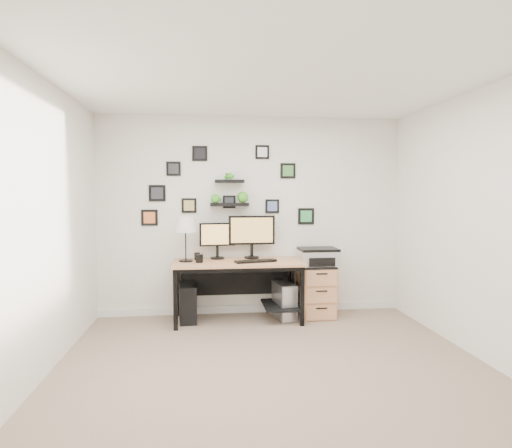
{
  "coord_description": "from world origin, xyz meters",
  "views": [
    {
      "loc": [
        -0.6,
        -3.63,
        1.59
      ],
      "look_at": [
        0.04,
        1.83,
        1.2
      ],
      "focal_mm": 30.0,
      "sensor_mm": 36.0,
      "label": 1
    }
  ],
  "objects": [
    {
      "name": "pen_cup",
      "position": [
        -0.72,
        1.8,
        0.8
      ],
      "size": [
        0.07,
        0.07,
        0.09
      ],
      "primitive_type": "cylinder",
      "color": "black",
      "rests_on": "desk"
    },
    {
      "name": "room",
      "position": [
        0.0,
        1.98,
        0.05
      ],
      "size": [
        4.0,
        4.0,
        4.0
      ],
      "color": "tan",
      "rests_on": "ground"
    },
    {
      "name": "file_cabinet",
      "position": [
        0.81,
        1.72,
        0.34
      ],
      "size": [
        0.43,
        0.53,
        0.67
      ],
      "color": "tan",
      "rests_on": "ground"
    },
    {
      "name": "pc_tower_black",
      "position": [
        -0.84,
        1.7,
        0.23
      ],
      "size": [
        0.24,
        0.48,
        0.46
      ],
      "primitive_type": "cube",
      "rotation": [
        0.0,
        0.0,
        0.08
      ],
      "color": "black",
      "rests_on": "ground"
    },
    {
      "name": "monitor_right",
      "position": [
        -0.02,
        1.86,
        1.08
      ],
      "size": [
        0.6,
        0.19,
        0.56
      ],
      "color": "black",
      "rests_on": "desk"
    },
    {
      "name": "keyboard",
      "position": [
        -0.02,
        1.54,
        0.76
      ],
      "size": [
        0.5,
        0.25,
        0.02
      ],
      "primitive_type": "cube",
      "rotation": [
        0.0,
        0.0,
        0.22
      ],
      "color": "black",
      "rests_on": "desk"
    },
    {
      "name": "mouse",
      "position": [
        0.22,
        1.58,
        0.76
      ],
      "size": [
        0.09,
        0.11,
        0.03
      ],
      "primitive_type": "cube",
      "rotation": [
        0.0,
        0.0,
        0.33
      ],
      "color": "black",
      "rests_on": "desk"
    },
    {
      "name": "desk",
      "position": [
        -0.18,
        1.67,
        0.63
      ],
      "size": [
        1.6,
        0.7,
        0.75
      ],
      "color": "tan",
      "rests_on": "ground"
    },
    {
      "name": "monitor_left",
      "position": [
        -0.46,
        1.86,
        1.02
      ],
      "size": [
        0.46,
        0.2,
        0.47
      ],
      "color": "black",
      "rests_on": "desk"
    },
    {
      "name": "printer",
      "position": [
        0.83,
        1.7,
        0.78
      ],
      "size": [
        0.49,
        0.4,
        0.22
      ],
      "color": "silver",
      "rests_on": "file_cabinet"
    },
    {
      "name": "wall_decor",
      "position": [
        -0.31,
        1.93,
        1.64
      ],
      "size": [
        2.27,
        0.18,
        1.05
      ],
      "color": "black",
      "rests_on": "ground"
    },
    {
      "name": "pc_tower_grey",
      "position": [
        0.38,
        1.67,
        0.23
      ],
      "size": [
        0.26,
        0.48,
        0.46
      ],
      "color": "gray",
      "rests_on": "ground"
    },
    {
      "name": "table_lamp",
      "position": [
        -0.86,
        1.7,
        1.2
      ],
      "size": [
        0.27,
        0.27,
        0.56
      ],
      "color": "black",
      "rests_on": "desk"
    },
    {
      "name": "mug",
      "position": [
        -0.69,
        1.59,
        0.8
      ],
      "size": [
        0.09,
        0.09,
        0.1
      ],
      "primitive_type": "cylinder",
      "color": "black",
      "rests_on": "desk"
    }
  ]
}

